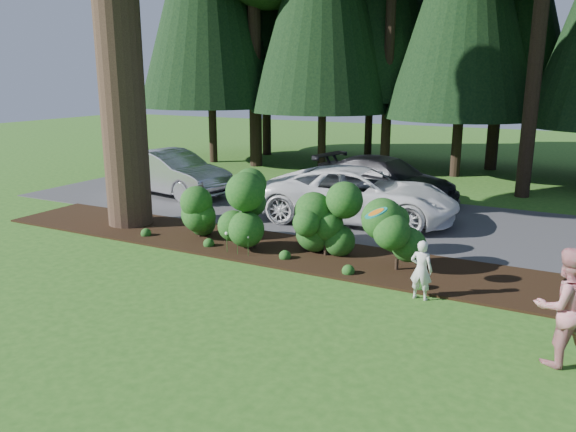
% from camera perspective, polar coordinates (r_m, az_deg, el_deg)
% --- Properties ---
extents(ground, '(80.00, 80.00, 0.00)m').
position_cam_1_polar(ground, '(11.53, -10.38, -7.51)').
color(ground, '#2A5B1A').
rests_on(ground, ground).
extents(mulch_bed, '(16.00, 2.50, 0.05)m').
position_cam_1_polar(mulch_bed, '(14.06, -2.23, -3.19)').
color(mulch_bed, black).
rests_on(mulch_bed, ground).
extents(driveway, '(22.00, 6.00, 0.03)m').
position_cam_1_polar(driveway, '(17.74, 4.63, 0.41)').
color(driveway, '#38383A').
rests_on(driveway, ground).
extents(shrub_row, '(6.53, 1.60, 1.61)m').
position_cam_1_polar(shrub_row, '(13.40, 0.35, -0.57)').
color(shrub_row, '#164916').
rests_on(shrub_row, ground).
extents(lily_cluster, '(0.69, 0.09, 0.57)m').
position_cam_1_polar(lily_cluster, '(13.39, -5.18, -2.03)').
color(lily_cluster, '#164916').
rests_on(lily_cluster, ground).
extents(car_silver_wagon, '(5.00, 2.44, 1.58)m').
position_cam_1_polar(car_silver_wagon, '(20.57, -11.81, 4.35)').
color(car_silver_wagon, '#AFAFB4').
rests_on(car_silver_wagon, driveway).
extents(car_white_suv, '(5.99, 3.33, 1.58)m').
position_cam_1_polar(car_white_suv, '(16.51, 7.20, 2.18)').
color(car_white_suv, white).
rests_on(car_white_suv, driveway).
extents(car_dark_suv, '(5.42, 3.13, 1.48)m').
position_cam_1_polar(car_dark_suv, '(19.38, 9.89, 3.69)').
color(car_dark_suv, black).
rests_on(car_dark_suv, driveway).
extents(child, '(0.44, 0.30, 1.18)m').
position_cam_1_polar(child, '(11.07, 13.38, -5.35)').
color(child, silver).
rests_on(child, ground).
extents(adult, '(1.11, 1.04, 1.82)m').
position_cam_1_polar(adult, '(9.25, 26.25, -8.29)').
color(adult, '#B11730').
rests_on(adult, ground).
extents(frisbee, '(0.47, 0.47, 0.28)m').
position_cam_1_polar(frisbee, '(11.05, 8.94, 0.33)').
color(frisbee, '#178176').
rests_on(frisbee, ground).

